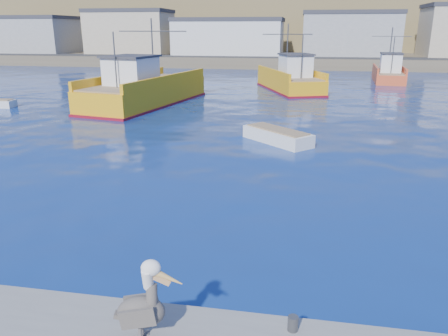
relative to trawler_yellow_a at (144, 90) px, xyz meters
name	(u,v)px	position (x,y,z in m)	size (l,w,h in m)	color
ground	(186,253)	(9.71, -23.43, -1.17)	(260.00, 260.00, 0.00)	navy
dock_bollards	(170,310)	(10.31, -26.83, -0.52)	(36.20, 0.20, 0.30)	#4C4C4C
far_shore	(295,16)	(9.71, 85.77, 7.81)	(200.00, 81.00, 24.00)	brown
trawler_yellow_a	(144,90)	(0.00, 0.00, 0.00)	(7.07, 14.22, 6.81)	#EAA212
trawler_yellow_b	(290,80)	(11.37, 10.80, -0.14)	(7.43, 11.61, 6.47)	#EAA212
boat_orange	(389,73)	(22.37, 20.26, -0.13)	(4.37, 8.57, 6.08)	#D74E27
skiff_mid	(277,137)	(11.42, -10.54, -0.88)	(4.04, 3.94, 0.91)	silver
pelican	(143,305)	(10.04, -27.50, 0.01)	(1.29, 0.68, 1.59)	#595451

